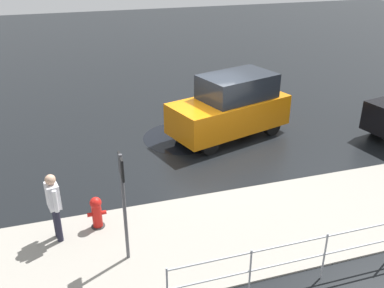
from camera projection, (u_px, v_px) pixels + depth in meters
name	position (u px, v px, depth m)	size (l,w,h in m)	color
ground_plane	(210.00, 148.00, 13.45)	(60.00, 60.00, 0.00)	black
kerb_strip	(271.00, 223.00, 9.82)	(24.00, 3.20, 0.04)	gray
moving_hatchback	(231.00, 107.00, 13.84)	(4.23, 2.76, 2.06)	orange
fire_hydrant	(97.00, 213.00, 9.53)	(0.42, 0.31, 0.80)	red
pedestrian	(54.00, 203.00, 8.91)	(0.31, 0.56, 1.62)	silver
metal_railing	(360.00, 241.00, 8.16)	(7.65, 0.04, 1.05)	#B7BABF
sign_post	(123.00, 193.00, 8.08)	(0.07, 0.44, 2.40)	#4C4C51
puddle_patch	(183.00, 137.00, 14.14)	(2.61, 2.61, 0.01)	black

